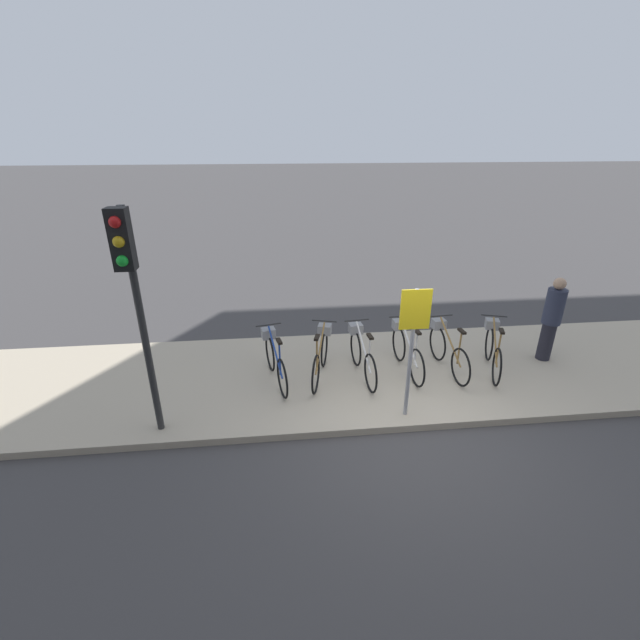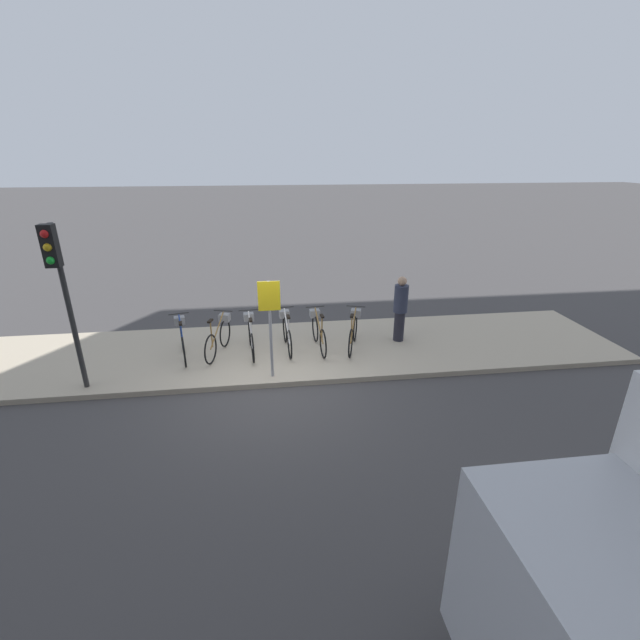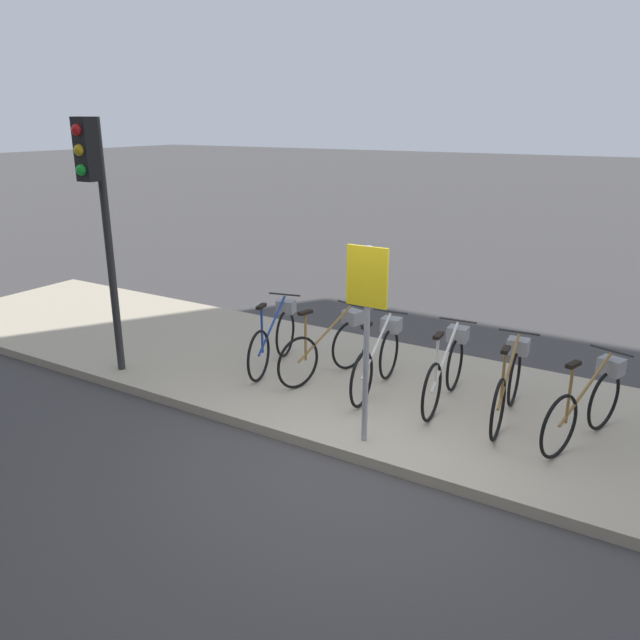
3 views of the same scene
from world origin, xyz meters
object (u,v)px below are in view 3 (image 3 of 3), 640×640
Objects in this scene: parked_bicycle_2 at (379,356)px; sign_post at (367,312)px; parked_bicycle_1 at (330,345)px; parked_bicycle_0 at (275,335)px; parked_bicycle_3 at (447,367)px; parked_bicycle_5 at (588,402)px; parked_bicycle_4 at (509,382)px; traffic_light at (96,194)px.

sign_post reaches higher than parked_bicycle_2.
sign_post reaches higher than parked_bicycle_1.
sign_post is at bearing -31.93° from parked_bicycle_0.
sign_post reaches higher than parked_bicycle_3.
parked_bicycle_0 is 4.01m from parked_bicycle_5.
parked_bicycle_1 is 0.73m from parked_bicycle_2.
parked_bicycle_0 and parked_bicycle_4 have the same top height.
traffic_light reaches higher than parked_bicycle_2.
parked_bicycle_0 is at bearing 37.36° from traffic_light.
parked_bicycle_5 is (4.01, -0.03, 0.00)m from parked_bicycle_0.
parked_bicycle_1 is 0.97× the size of parked_bicycle_4.
parked_bicycle_1 is 1.01× the size of parked_bicycle_5.
parked_bicycle_1 is at bearing 179.88° from parked_bicycle_4.
parked_bicycle_2 is 4.04m from traffic_light.
sign_post is at bearing -105.68° from parked_bicycle_3.
parked_bicycle_3 is 1.74m from sign_post.
traffic_light is 1.57× the size of sign_post.
parked_bicycle_0 and parked_bicycle_2 have the same top height.
parked_bicycle_0 is 2.90m from traffic_light.
traffic_light is (-4.13, -1.43, 1.93)m from parked_bicycle_3.
traffic_light is at bearing -142.64° from parked_bicycle_0.
parked_bicycle_0 is at bearing 148.07° from sign_post.
parked_bicycle_4 is at bearing -4.20° from parked_bicycle_3.
parked_bicycle_4 is 0.85m from parked_bicycle_5.
parked_bicycle_1 is at bearing 131.92° from sign_post.
sign_post is at bearing 0.82° from traffic_light.
traffic_light is at bearing -160.91° from parked_bicycle_3.
parked_bicycle_3 is 4.78m from traffic_light.
parked_bicycle_2 and parked_bicycle_3 have the same top height.
parked_bicycle_5 is at bearing -5.95° from parked_bicycle_4.
sign_post reaches higher than parked_bicycle_5.
traffic_light is (-3.28, -1.34, 1.93)m from parked_bicycle_2.
sign_post is (-1.99, -1.23, 0.99)m from parked_bicycle_5.
parked_bicycle_1 is 3.49m from traffic_light.
parked_bicycle_2 is at bearing 178.76° from parked_bicycle_5.
parked_bicycle_2 is at bearing -3.16° from parked_bicycle_1.
parked_bicycle_5 is (3.18, -0.09, 0.00)m from parked_bicycle_1.
parked_bicycle_1 is at bearing 176.84° from parked_bicycle_2.
parked_bicycle_2 and parked_bicycle_5 have the same top height.
parked_bicycle_0 is 1.03× the size of parked_bicycle_5.
parked_bicycle_0 is 0.98× the size of parked_bicycle_3.
parked_bicycle_1 and parked_bicycle_2 have the same top height.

